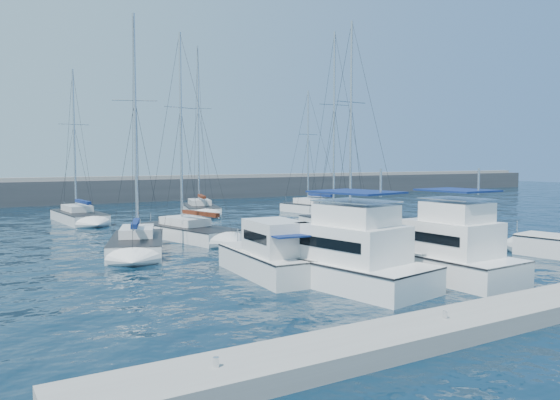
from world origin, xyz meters
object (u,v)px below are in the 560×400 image
sailboat_back_c (312,208)px  sailboat_mid_c (357,234)px  motor_yacht_port_inner (340,259)px  sailboat_back_b (200,209)px  sailboat_mid_b (189,232)px  motor_yacht_port_outer (270,257)px  sailboat_mid_a (137,244)px  sailboat_mid_d (338,223)px  motor_yacht_stbd_inner (442,254)px  sailboat_back_a (79,217)px

sailboat_back_c → sailboat_mid_c: bearing=-125.3°
motor_yacht_port_inner → sailboat_back_c: (17.88, 28.42, -0.62)m
sailboat_back_b → sailboat_mid_b: bearing=-100.6°
sailboat_mid_b → sailboat_back_c: (18.63, 11.61, -0.01)m
motor_yacht_port_outer → sailboat_mid_a: (-3.55, 10.15, -0.42)m
sailboat_mid_b → sailboat_mid_c: 11.90m
sailboat_mid_b → sailboat_mid_d: size_ratio=0.93×
motor_yacht_stbd_inner → sailboat_mid_a: bearing=123.8°
sailboat_back_a → motor_yacht_port_inner: bearing=-84.5°
motor_yacht_port_inner → sailboat_back_a: size_ratio=0.72×
sailboat_mid_a → sailboat_back_c: sailboat_mid_a is taller
motor_yacht_port_inner → motor_yacht_stbd_inner: same height
sailboat_back_b → sailboat_back_a: bearing=-160.5°
sailboat_mid_a → sailboat_back_b: sailboat_back_b is taller
motor_yacht_port_outer → motor_yacht_stbd_inner: bearing=-27.5°
sailboat_mid_d → sailboat_back_a: bearing=139.8°
sailboat_mid_c → motor_yacht_stbd_inner: bearing=-111.7°
sailboat_mid_a → sailboat_mid_c: 14.66m
motor_yacht_port_outer → sailboat_mid_b: sailboat_mid_b is taller
sailboat_back_c → motor_yacht_stbd_inner: bearing=-122.5°
sailboat_mid_b → sailboat_mid_c: bearing=-51.2°
sailboat_mid_a → sailboat_back_a: bearing=108.6°
motor_yacht_stbd_inner → sailboat_back_a: bearing=104.9°
motor_yacht_port_outer → motor_yacht_port_inner: bearing=-51.7°
sailboat_mid_d → sailboat_back_c: sailboat_mid_d is taller
motor_yacht_port_outer → sailboat_mid_b: (1.27, 13.85, -0.42)m
sailboat_mid_d → sailboat_back_a: (-16.83, 16.72, -0.03)m
motor_yacht_port_outer → sailboat_mid_c: 12.52m
motor_yacht_port_inner → motor_yacht_stbd_inner: bearing=-25.9°
motor_yacht_stbd_inner → sailboat_mid_d: size_ratio=0.52×
sailboat_mid_b → sailboat_back_b: (7.66, 16.27, 0.04)m
sailboat_mid_c → sailboat_back_b: size_ratio=0.87×
motor_yacht_port_inner → sailboat_mid_a: 14.24m
motor_yacht_stbd_inner → sailboat_mid_b: sailboat_mid_b is taller
sailboat_back_c → motor_yacht_port_outer: bearing=-137.3°
motor_yacht_port_outer → sailboat_back_b: sailboat_back_b is taller
sailboat_mid_a → sailboat_back_c: size_ratio=1.11×
sailboat_back_c → sailboat_mid_b: bearing=-157.3°
sailboat_mid_a → motor_yacht_stbd_inner: bearing=-34.6°
motor_yacht_stbd_inner → sailboat_back_b: size_ratio=0.48×
sailboat_mid_a → sailboat_mid_b: 6.08m
motor_yacht_stbd_inner → sailboat_mid_c: 11.49m
sailboat_mid_d → sailboat_back_b: sailboat_back_b is taller
sailboat_mid_c → sailboat_mid_d: sailboat_mid_d is taller
sailboat_mid_c → sailboat_back_c: bearing=60.5°
motor_yacht_port_inner → sailboat_mid_c: 12.86m
sailboat_back_a → sailboat_back_c: size_ratio=1.06×
motor_yacht_port_outer → sailboat_back_b: (8.93, 30.12, -0.38)m
sailboat_mid_c → sailboat_back_c: size_ratio=1.15×
motor_yacht_port_inner → sailboat_mid_d: bearing=42.7°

